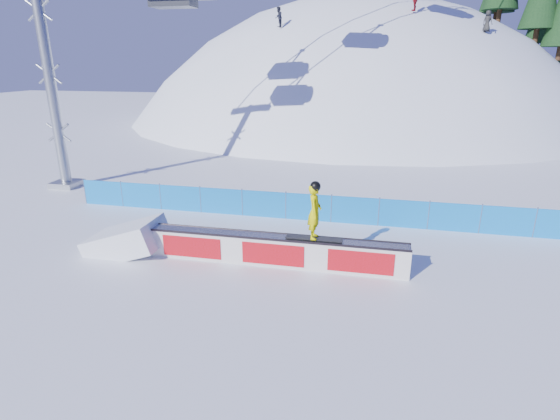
# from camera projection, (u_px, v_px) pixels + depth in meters

# --- Properties ---
(ground) EXTENTS (160.00, 160.00, 0.00)m
(ground) POSITION_uv_depth(u_px,v_px,m) (287.00, 264.00, 15.00)
(ground) COLOR white
(ground) RESTS_ON ground
(snow_hill) EXTENTS (64.00, 64.00, 64.00)m
(snow_hill) POSITION_uv_depth(u_px,v_px,m) (349.00, 251.00, 59.61)
(snow_hill) COLOR white
(snow_hill) RESTS_ON ground
(safety_fence) EXTENTS (22.05, 0.05, 1.30)m
(safety_fence) POSITION_uv_depth(u_px,v_px,m) (308.00, 207.00, 18.97)
(safety_fence) COLOR blue
(safety_fence) RESTS_ON ground
(rail_box) EXTENTS (8.91, 0.71, 1.07)m
(rail_box) POSITION_uv_depth(u_px,v_px,m) (275.00, 250.00, 14.83)
(rail_box) COLOR silver
(rail_box) RESTS_ON ground
(snow_ramp) EXTENTS (2.85, 1.80, 1.77)m
(snow_ramp) POSITION_uv_depth(u_px,v_px,m) (128.00, 250.00, 16.10)
(snow_ramp) COLOR white
(snow_ramp) RESTS_ON ground
(snowboarder) EXTENTS (1.88, 0.68, 1.97)m
(snowboarder) POSITION_uv_depth(u_px,v_px,m) (315.00, 211.00, 14.08)
(snowboarder) COLOR black
(snowboarder) RESTS_ON rail_box
(distant_skiers) EXTENTS (18.15, 9.87, 5.81)m
(distant_skiers) POSITION_uv_depth(u_px,v_px,m) (360.00, 3.00, 39.46)
(distant_skiers) COLOR black
(distant_skiers) RESTS_ON ground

